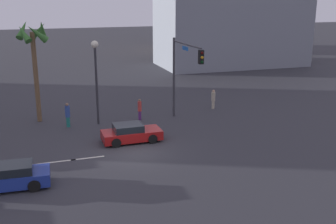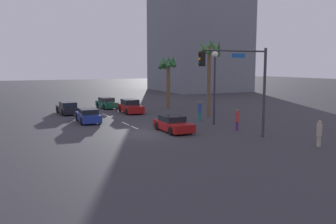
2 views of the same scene
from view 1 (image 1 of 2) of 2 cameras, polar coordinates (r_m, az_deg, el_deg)
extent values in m
plane|color=#333338|center=(26.51, -4.58, -5.60)|extent=(220.00, 220.00, 0.00)
cube|color=silver|center=(25.87, -15.21, -6.67)|extent=(2.33, 0.14, 0.01)
cube|color=silver|center=(26.01, -11.03, -6.27)|extent=(2.04, 0.14, 0.01)
cube|color=maroon|center=(28.35, -5.04, -3.16)|extent=(4.03, 1.78, 0.63)
cube|color=black|center=(28.13, -5.55, -2.15)|extent=(1.94, 1.56, 0.46)
cylinder|color=black|center=(29.45, -3.05, -2.70)|extent=(0.64, 0.22, 0.64)
cylinder|color=black|center=(27.93, -2.14, -3.73)|extent=(0.64, 0.22, 0.64)
cylinder|color=black|center=(28.93, -7.83, -3.17)|extent=(0.64, 0.22, 0.64)
cylinder|color=black|center=(27.39, -7.17, -4.25)|extent=(0.64, 0.22, 0.64)
cube|color=navy|center=(23.13, -21.20, -8.64)|extent=(4.26, 1.93, 0.66)
cube|color=black|center=(22.89, -20.71, -7.33)|extent=(2.08, 1.60, 0.45)
cylinder|color=black|center=(22.35, -18.00, -9.67)|extent=(0.65, 0.25, 0.64)
cylinder|color=black|center=(23.82, -17.87, -8.05)|extent=(0.65, 0.25, 0.64)
cylinder|color=#38383D|center=(33.55, 0.82, 4.75)|extent=(0.20, 0.20, 6.46)
cylinder|color=#38383D|center=(30.63, 2.58, 9.32)|extent=(0.18, 5.34, 0.12)
cube|color=black|center=(28.26, 4.59, 7.57)|extent=(0.32, 0.32, 0.95)
sphere|color=#360503|center=(28.06, 4.75, 8.12)|extent=(0.20, 0.20, 0.20)
sphere|color=orange|center=(28.10, 4.74, 7.51)|extent=(0.20, 0.20, 0.20)
sphere|color=black|center=(28.14, 4.72, 6.91)|extent=(0.20, 0.20, 0.20)
cube|color=#1959B2|center=(30.91, 2.39, 8.79)|extent=(0.05, 1.10, 0.28)
cylinder|color=#2D2D33|center=(31.99, -9.83, 3.45)|extent=(0.18, 0.18, 5.89)
sphere|color=#F2EACC|center=(31.47, -10.10, 9.19)|extent=(0.56, 0.56, 0.56)
cylinder|color=#59266B|center=(33.27, -3.92, -0.47)|extent=(0.26, 0.26, 0.72)
cylinder|color=#BF3833|center=(33.07, -3.94, 0.79)|extent=(0.35, 0.35, 0.79)
sphere|color=#8C664C|center=(32.94, -3.96, 1.63)|extent=(0.21, 0.21, 0.21)
cylinder|color=#B2A58C|center=(36.70, 6.25, 1.01)|extent=(0.36, 0.36, 0.72)
cylinder|color=#B2A58C|center=(36.51, 6.28, 2.15)|extent=(0.48, 0.48, 0.78)
sphere|color=tan|center=(36.40, 6.31, 2.91)|extent=(0.21, 0.21, 0.21)
cylinder|color=#1E7266|center=(32.28, -13.63, -1.33)|extent=(0.39, 0.39, 0.79)
cylinder|color=#2D478C|center=(32.06, -13.72, 0.07)|extent=(0.52, 0.52, 0.86)
sphere|color=#8C664C|center=(31.92, -13.78, 1.01)|extent=(0.23, 0.23, 0.23)
cylinder|color=brown|center=(33.68, -17.77, 4.53)|extent=(0.36, 0.36, 7.02)
cone|color=#38702D|center=(33.14, -17.01, 10.86)|extent=(0.71, 1.35, 1.54)
cone|color=#38702D|center=(34.07, -17.61, 10.50)|extent=(1.75, 1.23, 1.73)
cone|color=#38702D|center=(33.65, -19.44, 10.68)|extent=(1.28, 1.52, 1.55)
cone|color=#38702D|center=(32.81, -19.29, 10.16)|extent=(1.27, 1.48, 1.42)
cone|color=#38702D|center=(32.43, -17.67, 10.34)|extent=(1.78, 1.15, 1.52)
cube|color=gray|center=(60.38, 8.80, 12.41)|extent=(20.44, 10.38, 12.65)
camera|label=2|loc=(34.21, 47.81, 3.18)|focal=38.42mm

